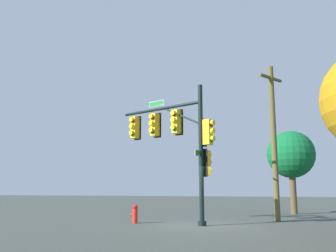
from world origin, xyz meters
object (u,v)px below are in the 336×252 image
at_px(utility_pole, 274,139).
at_px(signal_pole_assembly, 178,136).
at_px(tree_mid, 291,155).
at_px(fire_hydrant, 135,214).

bearing_deg(utility_pole, signal_pole_assembly, 31.03).
xyz_separation_m(utility_pole, tree_mid, (-1.14, -5.48, -0.36)).
bearing_deg(fire_hydrant, utility_pole, -156.27).
xyz_separation_m(fire_hydrant, tree_mid, (-7.43, -8.25, 3.24)).
bearing_deg(fire_hydrant, signal_pole_assembly, -174.85).
height_order(fire_hydrant, tree_mid, tree_mid).
relative_size(utility_pole, tree_mid, 1.50).
height_order(utility_pole, fire_hydrant, utility_pole).
bearing_deg(signal_pole_assembly, utility_pole, -148.97).
distance_m(signal_pole_assembly, utility_pole, 5.02).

